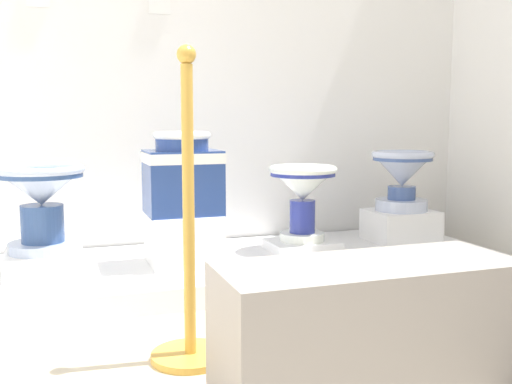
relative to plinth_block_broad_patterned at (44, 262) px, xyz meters
name	(u,v)px	position (x,y,z in m)	size (l,w,h in m)	color
display_platform	(246,266)	(0.99, 0.01, -0.10)	(2.67, 0.95, 0.11)	white
plinth_block_broad_patterned	(44,262)	(0.00, 0.00, 0.00)	(0.35, 0.33, 0.10)	white
antique_toilet_broad_patterned	(41,194)	(0.00, 0.00, 0.32)	(0.40, 0.40, 0.40)	#A8B8D6
plinth_block_leftmost	(183,239)	(0.65, -0.03, 0.07)	(0.34, 0.34, 0.25)	white
antique_toilet_leftmost	(182,172)	(0.65, -0.03, 0.40)	(0.36, 0.30, 0.40)	navy
plinth_block_rightmost	(302,245)	(1.33, 0.05, -0.02)	(0.37, 0.28, 0.05)	white
antique_toilet_rightmost	(303,188)	(1.33, 0.05, 0.29)	(0.37, 0.37, 0.41)	white
plinth_block_pale_glazed	(401,226)	(1.97, 0.09, 0.04)	(0.37, 0.31, 0.18)	white
antique_toilet_pale_glazed	(402,173)	(1.97, 0.09, 0.35)	(0.36, 0.36, 0.35)	silver
info_placard_second	(159,3)	(0.65, 0.50, 1.30)	(0.12, 0.01, 0.12)	white
stanchion_post_near_left	(189,274)	(0.48, -0.95, 0.14)	(0.27, 0.27, 1.06)	gold
museum_bench	(368,328)	(0.93, -1.36, 0.04)	(0.91, 0.36, 0.40)	gray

